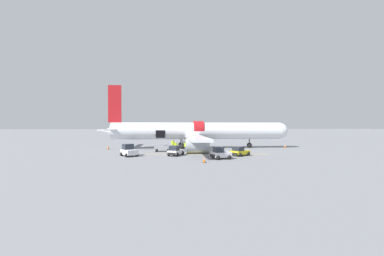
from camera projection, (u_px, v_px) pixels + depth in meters
name	position (u px, v px, depth m)	size (l,w,h in m)	color
ground_plane	(202.00, 151.00, 40.26)	(500.00, 500.00, 0.00)	slate
apron_marking_line	(207.00, 154.00, 36.06)	(19.15, 2.02, 0.01)	yellow
airplane	(195.00, 132.00, 45.32)	(36.05, 33.24, 11.94)	white
baggage_tug_lead	(220.00, 154.00, 30.87)	(2.71, 2.40, 1.62)	silver
baggage_tug_mid	(175.00, 151.00, 34.28)	(2.60, 3.27, 1.46)	white
baggage_tug_rear	(240.00, 152.00, 34.07)	(3.11, 2.78, 1.35)	yellow
baggage_tug_spare	(129.00, 151.00, 33.61)	(2.76, 2.98, 1.73)	silver
baggage_cart_loading	(163.00, 148.00, 39.54)	(3.61, 1.82, 1.08)	#999BA0
ground_crew_loader_a	(176.00, 147.00, 38.46)	(0.60, 0.51, 1.74)	#2D2D33
ground_crew_loader_b	(186.00, 146.00, 38.93)	(0.63, 0.47, 1.82)	#1E2338
ground_crew_driver	(173.00, 144.00, 42.44)	(0.64, 0.55, 1.86)	#2D2D33
safety_cone_nose	(285.00, 146.00, 46.18)	(0.49, 0.49, 0.64)	black
safety_cone_engine_left	(204.00, 160.00, 27.74)	(0.44, 0.44, 0.76)	black
safety_cone_wingtip	(204.00, 151.00, 37.58)	(0.61, 0.61, 0.68)	black
safety_cone_tail	(108.00, 147.00, 43.22)	(0.52, 0.52, 0.74)	black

